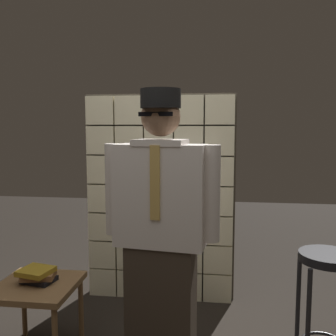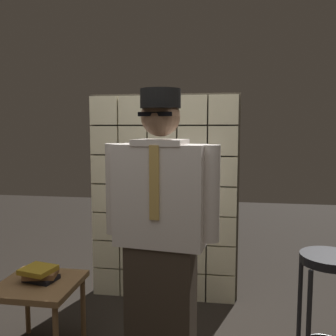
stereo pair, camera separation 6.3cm
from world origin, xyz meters
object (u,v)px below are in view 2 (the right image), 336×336
standing_person (161,233)px  bar_stool (329,289)px  side_table (39,291)px  book_stack (40,274)px

standing_person → bar_stool: (0.98, 0.08, -0.32)m
standing_person → side_table: size_ratio=3.39×
standing_person → book_stack: standing_person is taller
standing_person → side_table: (-0.86, 0.12, -0.48)m
standing_person → bar_stool: size_ratio=2.18×
side_table → bar_stool: bearing=-1.2°
bar_stool → book_stack: (-1.85, 0.06, -0.04)m
standing_person → bar_stool: 1.04m
side_table → book_stack: size_ratio=2.12×
standing_person → book_stack: (-0.86, 0.14, -0.36)m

